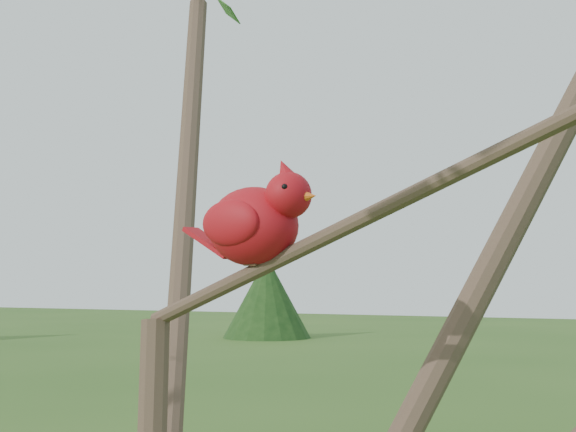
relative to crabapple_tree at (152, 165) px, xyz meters
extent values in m
ellipsoid|color=#AA0E0F|center=(0.06, 0.11, -0.06)|extent=(0.13, 0.11, 0.09)
sphere|color=#AA0E0F|center=(0.11, 0.10, -0.03)|extent=(0.06, 0.06, 0.05)
cone|color=#AA0E0F|center=(0.11, 0.10, 0.00)|extent=(0.04, 0.04, 0.04)
cone|color=#D85914|center=(0.14, 0.10, -0.03)|extent=(0.03, 0.02, 0.02)
ellipsoid|color=black|center=(0.13, 0.10, -0.03)|extent=(0.02, 0.03, 0.02)
cube|color=#AA0E0F|center=(0.00, 0.13, -0.08)|extent=(0.07, 0.04, 0.04)
ellipsoid|color=#AA0E0F|center=(0.07, 0.15, -0.06)|extent=(0.08, 0.04, 0.05)
ellipsoid|color=#AA0E0F|center=(0.05, 0.08, -0.06)|extent=(0.08, 0.04, 0.05)
cylinder|color=#463426|center=(-11.70, 24.05, -0.94)|extent=(0.35, 0.35, 2.36)
cone|color=black|center=(-11.70, 24.05, -0.84)|extent=(2.75, 2.75, 2.56)
camera|label=1|loc=(0.52, -0.78, -0.11)|focal=55.00mm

